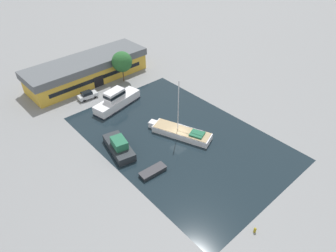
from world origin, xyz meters
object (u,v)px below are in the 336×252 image
at_px(sailboat_moored, 181,132).
at_px(warehouse_building, 88,69).
at_px(cabin_boat, 119,146).
at_px(small_dinghy, 153,171).
at_px(parked_car, 88,95).
at_px(motor_cruiser, 117,100).
at_px(quay_tree_near_building, 122,62).

bearing_deg(sailboat_moored, warehouse_building, 71.35).
distance_m(warehouse_building, cabin_boat, 27.71).
height_order(sailboat_moored, small_dinghy, sailboat_moored).
relative_size(parked_car, small_dinghy, 0.94).
height_order(warehouse_building, motor_cruiser, warehouse_building).
distance_m(parked_car, small_dinghy, 26.71).
height_order(quay_tree_near_building, small_dinghy, quay_tree_near_building).
height_order(warehouse_building, sailboat_moored, sailboat_moored).
relative_size(warehouse_building, small_dinghy, 6.40).
distance_m(parked_car, cabin_boat, 19.22).
xyz_separation_m(warehouse_building, sailboat_moored, (1.67, -29.95, -1.97)).
bearing_deg(motor_cruiser, quay_tree_near_building, -53.72).
xyz_separation_m(parked_car, sailboat_moored, (6.21, -22.51, -0.15)).
bearing_deg(parked_car, quay_tree_near_building, 101.57).
bearing_deg(cabin_boat, motor_cruiser, 69.32).
height_order(quay_tree_near_building, cabin_boat, quay_tree_near_building).
bearing_deg(sailboat_moored, motor_cruiser, 79.69).
bearing_deg(cabin_boat, quay_tree_near_building, 65.10).
xyz_separation_m(quay_tree_near_building, cabin_boat, (-14.84, -20.03, -3.97)).
height_order(sailboat_moored, motor_cruiser, sailboat_moored).
bearing_deg(quay_tree_near_building, small_dinghy, -116.49).
xyz_separation_m(parked_car, motor_cruiser, (2.99, -6.74, 0.58)).
relative_size(warehouse_building, sailboat_moored, 2.42).
distance_m(motor_cruiser, cabin_boat, 14.13).
relative_size(quay_tree_near_building, parked_car, 1.72).
bearing_deg(sailboat_moored, parked_car, 83.56).
bearing_deg(small_dinghy, warehouse_building, -10.22).
xyz_separation_m(quay_tree_near_building, parked_car, (-10.27, -1.36, -4.10)).
bearing_deg(quay_tree_near_building, cabin_boat, -126.53).
relative_size(parked_car, sailboat_moored, 0.36).
distance_m(warehouse_building, parked_car, 8.90).
height_order(quay_tree_near_building, parked_car, quay_tree_near_building).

